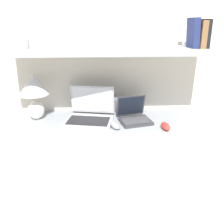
{
  "coord_description": "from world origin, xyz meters",
  "views": [
    {
      "loc": [
        -0.06,
        -1.34,
        1.48
      ],
      "look_at": [
        0.02,
        0.25,
        0.94
      ],
      "focal_mm": 38.0,
      "sensor_mm": 36.0,
      "label": 1
    }
  ],
  "objects": [
    {
      "name": "shelf_gadget",
      "position": [
        -0.58,
        0.32,
        1.33
      ],
      "size": [
        0.08,
        0.07,
        0.06
      ],
      "color": "#99999E",
      "rests_on": "shelf"
    },
    {
      "name": "desk",
      "position": [
        0.0,
        0.25,
        0.39
      ],
      "size": [
        1.42,
        0.5,
        0.77
      ],
      "color": "#999EA3",
      "rests_on": "ground_plane"
    },
    {
      "name": "back_riser",
      "position": [
        0.0,
        0.52,
        0.63
      ],
      "size": [
        1.42,
        0.04,
        1.27
      ],
      "color": "silver",
      "rests_on": "ground_plane"
    },
    {
      "name": "laptop_large",
      "position": [
        -0.14,
        0.29,
        0.82
      ],
      "size": [
        0.38,
        0.35,
        0.25
      ],
      "color": "silver",
      "rests_on": "desk"
    },
    {
      "name": "book_black",
      "position": [
        0.67,
        0.32,
        1.39
      ],
      "size": [
        0.02,
        0.13,
        0.19
      ],
      "color": "black",
      "rests_on": "shelf"
    },
    {
      "name": "book_navy",
      "position": [
        0.58,
        0.32,
        1.4
      ],
      "size": [
        0.05,
        0.15,
        0.2
      ],
      "color": "navy",
      "rests_on": "shelf"
    },
    {
      "name": "computer_mouse",
      "position": [
        0.03,
        0.15,
        0.79
      ],
      "size": [
        0.09,
        0.13,
        0.04
      ],
      "color": "#99999E",
      "rests_on": "desk"
    },
    {
      "name": "shelf",
      "position": [
        0.0,
        0.32,
        1.28
      ],
      "size": [
        1.42,
        0.45,
        0.03
      ],
      "color": "#999EA3",
      "rests_on": "back_riser"
    },
    {
      "name": "book_brown",
      "position": [
        0.63,
        0.32,
        1.39
      ],
      "size": [
        0.04,
        0.17,
        0.18
      ],
      "color": "brown",
      "rests_on": "shelf"
    },
    {
      "name": "wall_back",
      "position": [
        0.0,
        0.57,
        1.2
      ],
      "size": [
        6.0,
        0.05,
        2.4
      ],
      "color": "silver",
      "rests_on": "ground_plane"
    },
    {
      "name": "router_box",
      "position": [
        0.07,
        0.42,
        0.84
      ],
      "size": [
        0.11,
        0.06,
        0.14
      ],
      "color": "gray",
      "rests_on": "desk"
    },
    {
      "name": "second_mouse",
      "position": [
        0.38,
        0.11,
        0.79
      ],
      "size": [
        0.06,
        0.11,
        0.04
      ],
      "color": "red",
      "rests_on": "desk"
    },
    {
      "name": "table_lamp",
      "position": [
        -0.55,
        0.34,
        1.0
      ],
      "size": [
        0.22,
        0.22,
        0.35
      ],
      "color": "white",
      "rests_on": "desk"
    },
    {
      "name": "laptop_small",
      "position": [
        0.18,
        0.26,
        0.81
      ],
      "size": [
        0.26,
        0.25,
        0.18
      ],
      "color": "#333338",
      "rests_on": "desk"
    }
  ]
}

